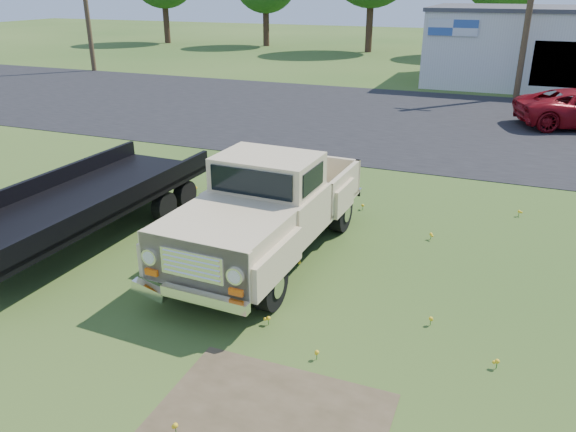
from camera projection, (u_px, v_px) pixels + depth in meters
name	position (u px, v px, depth m)	size (l,w,h in m)	color
ground	(262.00, 288.00, 10.50)	(140.00, 140.00, 0.00)	#2B4E19
asphalt_lot	(410.00, 121.00, 23.37)	(90.00, 14.00, 0.02)	black
dirt_patch_a	(273.00, 414.00, 7.41)	(3.00, 2.00, 0.01)	#453C25
dirt_patch_b	(247.00, 209.00, 14.19)	(2.20, 1.60, 0.01)	#453C25
commercial_building	(562.00, 46.00, 30.81)	(14.20, 8.20, 4.15)	silver
utility_pole_mid	(531.00, 0.00, 26.25)	(1.60, 0.30, 9.00)	#42311E
vintage_pickup_truck	(268.00, 207.00, 11.34)	(2.34, 6.02, 2.19)	beige
flatbed_trailer	(79.00, 195.00, 12.22)	(2.45, 7.34, 2.00)	black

